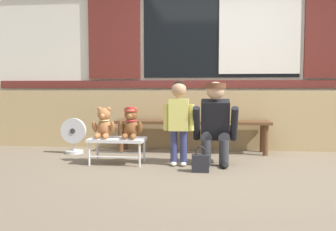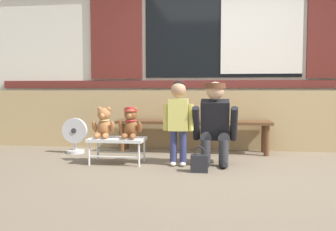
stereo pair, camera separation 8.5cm
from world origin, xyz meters
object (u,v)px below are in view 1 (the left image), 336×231
(wooden_bench_long, at_px, (192,125))
(small_display_bench, at_px, (117,141))
(teddy_bear_plain, at_px, (104,124))
(adult_crouching, at_px, (216,123))
(child_standing, at_px, (179,114))
(floor_fan, at_px, (74,136))
(handbag_on_ground, at_px, (200,163))
(teddy_bear_with_hat, at_px, (131,123))

(wooden_bench_long, xyz_separation_m, small_display_bench, (-0.82, -0.87, -0.11))
(small_display_bench, distance_m, teddy_bear_plain, 0.25)
(adult_crouching, bearing_deg, small_display_bench, -176.22)
(child_standing, xyz_separation_m, floor_fan, (-1.47, 0.61, -0.35))
(small_display_bench, xyz_separation_m, child_standing, (0.72, -0.03, 0.33))
(small_display_bench, bearing_deg, adult_crouching, 3.78)
(adult_crouching, relative_size, handbag_on_ground, 3.49)
(teddy_bear_plain, distance_m, adult_crouching, 1.30)
(wooden_bench_long, bearing_deg, small_display_bench, -133.50)
(adult_crouching, bearing_deg, teddy_bear_plain, -176.75)
(teddy_bear_plain, distance_m, floor_fan, 0.86)
(teddy_bear_plain, distance_m, teddy_bear_with_hat, 0.32)
(wooden_bench_long, xyz_separation_m, handbag_on_ground, (0.15, -1.18, -0.28))
(wooden_bench_long, relative_size, handbag_on_ground, 7.72)
(teddy_bear_plain, height_order, floor_fan, teddy_bear_plain)
(wooden_bench_long, relative_size, teddy_bear_with_hat, 5.78)
(wooden_bench_long, xyz_separation_m, floor_fan, (-1.58, -0.28, -0.13))
(teddy_bear_plain, xyz_separation_m, adult_crouching, (1.30, 0.07, 0.02))
(child_standing, distance_m, adult_crouching, 0.45)
(teddy_bear_plain, bearing_deg, child_standing, -1.82)
(small_display_bench, height_order, teddy_bear_with_hat, teddy_bear_with_hat)
(teddy_bear_plain, relative_size, handbag_on_ground, 1.34)
(handbag_on_ground, bearing_deg, small_display_bench, 161.98)
(wooden_bench_long, distance_m, child_standing, 0.93)
(floor_fan, bearing_deg, child_standing, -22.52)
(wooden_bench_long, height_order, floor_fan, floor_fan)
(adult_crouching, bearing_deg, child_standing, -166.35)
(small_display_bench, xyz_separation_m, teddy_bear_plain, (-0.16, 0.00, 0.20))
(child_standing, xyz_separation_m, adult_crouching, (0.42, 0.10, -0.11))
(small_display_bench, relative_size, child_standing, 0.67)
(teddy_bear_plain, bearing_deg, handbag_on_ground, -15.68)
(small_display_bench, height_order, handbag_on_ground, small_display_bench)
(child_standing, height_order, handbag_on_ground, child_standing)
(teddy_bear_with_hat, height_order, child_standing, child_standing)
(child_standing, bearing_deg, floor_fan, 157.48)
(teddy_bear_with_hat, bearing_deg, teddy_bear_plain, -179.87)
(wooden_bench_long, xyz_separation_m, teddy_bear_plain, (-0.98, -0.87, 0.09))
(teddy_bear_plain, bearing_deg, small_display_bench, -0.51)
(child_standing, bearing_deg, handbag_on_ground, -48.79)
(teddy_bear_with_hat, bearing_deg, floor_fan, 147.55)
(small_display_bench, bearing_deg, handbag_on_ground, -18.02)
(adult_crouching, bearing_deg, teddy_bear_with_hat, -175.72)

